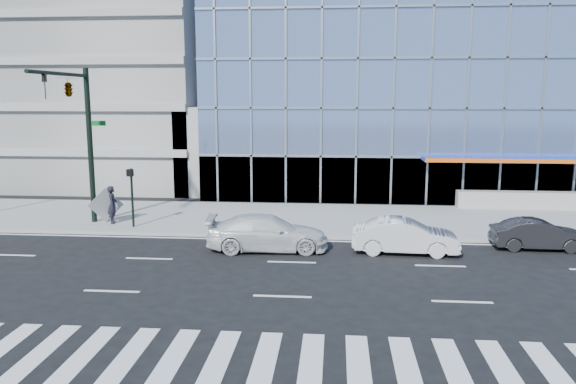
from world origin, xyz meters
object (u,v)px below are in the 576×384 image
(ped_signal_post, at_px, (131,188))
(white_suv, at_px, (267,233))
(tilted_panel, at_px, (106,205))
(traffic_signal, at_px, (75,108))
(pedestrian, at_px, (113,205))
(dark_sedan, at_px, (539,235))
(white_sedan, at_px, (405,236))

(ped_signal_post, distance_m, white_suv, 8.05)
(ped_signal_post, xyz_separation_m, tilted_panel, (-1.82, 0.99, -1.07))
(tilted_panel, bearing_deg, traffic_signal, -147.74)
(white_suv, bearing_deg, pedestrian, 61.02)
(tilted_panel, bearing_deg, pedestrian, -57.74)
(white_suv, height_order, pedestrian, pedestrian)
(dark_sedan, height_order, tilted_panel, tilted_panel)
(pedestrian, xyz_separation_m, tilted_panel, (-0.47, 0.24, -0.07))
(dark_sedan, relative_size, pedestrian, 2.06)
(traffic_signal, distance_m, pedestrian, 5.28)
(traffic_signal, bearing_deg, white_sedan, -9.95)
(ped_signal_post, height_order, pedestrian, ped_signal_post)
(traffic_signal, bearing_deg, white_suv, -15.81)
(white_sedan, relative_size, pedestrian, 2.30)
(ped_signal_post, bearing_deg, dark_sedan, -5.97)
(white_suv, relative_size, tilted_panel, 4.11)
(white_sedan, bearing_deg, dark_sedan, -76.47)
(traffic_signal, distance_m, ped_signal_post, 4.75)
(traffic_signal, relative_size, dark_sedan, 1.97)
(ped_signal_post, height_order, tilted_panel, ped_signal_post)
(traffic_signal, xyz_separation_m, dark_sedan, (21.78, -1.64, -5.49))
(white_suv, xyz_separation_m, dark_sedan, (12.00, 1.13, -0.11))
(pedestrian, bearing_deg, tilted_panel, 48.99)
(dark_sedan, bearing_deg, tilted_panel, 82.51)
(dark_sedan, bearing_deg, white_suv, 95.99)
(white_sedan, bearing_deg, tilted_panel, 77.57)
(ped_signal_post, xyz_separation_m, dark_sedan, (19.28, -2.02, -1.47))
(ped_signal_post, xyz_separation_m, white_sedan, (13.28, -3.14, -1.39))
(traffic_signal, distance_m, dark_sedan, 22.52)
(white_suv, distance_m, tilted_panel, 10.00)
(ped_signal_post, bearing_deg, white_sedan, -13.31)
(white_suv, distance_m, pedestrian, 9.47)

